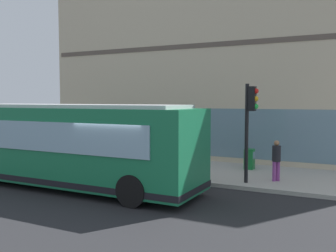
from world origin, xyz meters
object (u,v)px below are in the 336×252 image
Objects in this scene: traffic_light_near_corner at (250,114)px; fire_hydrant at (163,159)px; newspaper_vending_box at (249,159)px; city_bus_nearside at (70,146)px; pedestrian_walking_along_curb at (276,158)px; pedestrian_near_hydrant at (29,142)px.

traffic_light_near_corner is 4.96× the size of fire_hydrant.
fire_hydrant is 0.82× the size of newspaper_vending_box.
city_bus_nearside reaches higher than pedestrian_walking_along_curb.
pedestrian_near_hydrant is 12.38m from pedestrian_walking_along_curb.
city_bus_nearside is 7.74m from pedestrian_walking_along_curb.
city_bus_nearside is at bearing 138.62° from newspaper_vending_box.
newspaper_vending_box is at bearing 37.57° from pedestrian_walking_along_curb.
fire_hydrant is at bearing 107.32° from newspaper_vending_box.
fire_hydrant is at bearing 81.02° from pedestrian_walking_along_curb.
traffic_light_near_corner reaches higher than newspaper_vending_box.
newspaper_vending_box is (1.17, -3.76, 0.09)m from fire_hydrant.
pedestrian_near_hydrant is at bearing 102.99° from newspaper_vending_box.
city_bus_nearside is 7.85m from newspaper_vending_box.
city_bus_nearside is 6.73m from traffic_light_near_corner.
traffic_light_near_corner is 2.03m from pedestrian_walking_along_curb.
fire_hydrant is 3.94m from newspaper_vending_box.
newspaper_vending_box is (5.85, -5.15, -0.95)m from city_bus_nearside.
traffic_light_near_corner is 11.67m from pedestrian_near_hydrant.
fire_hydrant is (1.62, 4.48, -2.20)m from traffic_light_near_corner.
pedestrian_near_hydrant is at bearing 92.25° from pedestrian_walking_along_curb.
city_bus_nearside is at bearing 119.81° from pedestrian_walking_along_curb.
fire_hydrant is 0.46× the size of pedestrian_near_hydrant.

